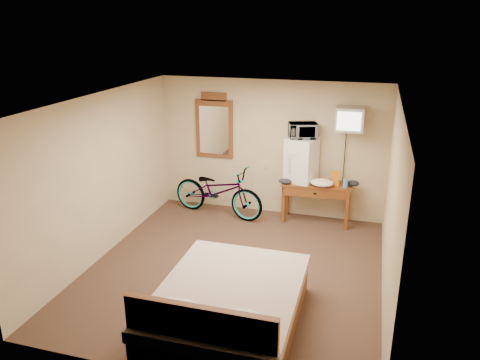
{
  "coord_description": "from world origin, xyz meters",
  "views": [
    {
      "loc": [
        1.77,
        -5.84,
        3.53
      ],
      "look_at": [
        -0.1,
        0.61,
        1.18
      ],
      "focal_mm": 35.0,
      "sensor_mm": 36.0,
      "label": 1
    }
  ],
  "objects_px": {
    "bicycle": "(218,191)",
    "mini_fridge": "(301,160)",
    "crt_television": "(350,119)",
    "desk": "(316,191)",
    "bed": "(227,308)",
    "microwave": "(303,131)",
    "wall_mirror": "(214,127)",
    "blue_cup": "(345,183)"
  },
  "relations": [
    {
      "from": "bicycle",
      "to": "mini_fridge",
      "type": "bearing_deg",
      "value": -71.25
    },
    {
      "from": "mini_fridge",
      "to": "crt_television",
      "type": "relative_size",
      "value": 1.38
    },
    {
      "from": "crt_television",
      "to": "bicycle",
      "type": "xyz_separation_m",
      "value": [
        -2.28,
        -0.17,
        -1.45
      ]
    },
    {
      "from": "mini_fridge",
      "to": "desk",
      "type": "bearing_deg",
      "value": -11.41
    },
    {
      "from": "crt_television",
      "to": "bed",
      "type": "bearing_deg",
      "value": -107.6
    },
    {
      "from": "microwave",
      "to": "crt_television",
      "type": "relative_size",
      "value": 0.83
    },
    {
      "from": "microwave",
      "to": "wall_mirror",
      "type": "xyz_separation_m",
      "value": [
        -1.7,
        0.21,
        -0.08
      ]
    },
    {
      "from": "blue_cup",
      "to": "mini_fridge",
      "type": "bearing_deg",
      "value": 170.76
    },
    {
      "from": "microwave",
      "to": "bed",
      "type": "xyz_separation_m",
      "value": [
        -0.3,
        -3.43,
        -1.38
      ]
    },
    {
      "from": "microwave",
      "to": "blue_cup",
      "type": "relative_size",
      "value": 3.17
    },
    {
      "from": "crt_television",
      "to": "mini_fridge",
      "type": "bearing_deg",
      "value": 176.93
    },
    {
      "from": "desk",
      "to": "blue_cup",
      "type": "height_order",
      "value": "blue_cup"
    },
    {
      "from": "desk",
      "to": "mini_fridge",
      "type": "height_order",
      "value": "mini_fridge"
    },
    {
      "from": "mini_fridge",
      "to": "wall_mirror",
      "type": "bearing_deg",
      "value": 172.97
    },
    {
      "from": "crt_television",
      "to": "wall_mirror",
      "type": "height_order",
      "value": "wall_mirror"
    },
    {
      "from": "mini_fridge",
      "to": "blue_cup",
      "type": "bearing_deg",
      "value": -9.24
    },
    {
      "from": "mini_fridge",
      "to": "blue_cup",
      "type": "distance_m",
      "value": 0.87
    },
    {
      "from": "desk",
      "to": "wall_mirror",
      "type": "bearing_deg",
      "value": 172.31
    },
    {
      "from": "mini_fridge",
      "to": "blue_cup",
      "type": "height_order",
      "value": "mini_fridge"
    },
    {
      "from": "blue_cup",
      "to": "wall_mirror",
      "type": "xyz_separation_m",
      "value": [
        -2.49,
        0.34,
        0.77
      ]
    },
    {
      "from": "desk",
      "to": "bicycle",
      "type": "xyz_separation_m",
      "value": [
        -1.8,
        -0.15,
        -0.14
      ]
    },
    {
      "from": "crt_television",
      "to": "bed",
      "type": "distance_m",
      "value": 3.92
    },
    {
      "from": "crt_television",
      "to": "desk",
      "type": "bearing_deg",
      "value": -177.81
    },
    {
      "from": "desk",
      "to": "bicycle",
      "type": "bearing_deg",
      "value": -175.24
    },
    {
      "from": "desk",
      "to": "microwave",
      "type": "height_order",
      "value": "microwave"
    },
    {
      "from": "crt_television",
      "to": "bicycle",
      "type": "height_order",
      "value": "crt_television"
    },
    {
      "from": "blue_cup",
      "to": "bicycle",
      "type": "relative_size",
      "value": 0.08
    },
    {
      "from": "wall_mirror",
      "to": "crt_television",
      "type": "bearing_deg",
      "value": -5.79
    },
    {
      "from": "blue_cup",
      "to": "crt_television",
      "type": "bearing_deg",
      "value": 100.47
    },
    {
      "from": "desk",
      "to": "crt_television",
      "type": "distance_m",
      "value": 1.4
    },
    {
      "from": "mini_fridge",
      "to": "bicycle",
      "type": "relative_size",
      "value": 0.43
    },
    {
      "from": "wall_mirror",
      "to": "desk",
      "type": "bearing_deg",
      "value": -7.69
    },
    {
      "from": "microwave",
      "to": "bed",
      "type": "height_order",
      "value": "microwave"
    },
    {
      "from": "microwave",
      "to": "bicycle",
      "type": "bearing_deg",
      "value": 169.93
    },
    {
      "from": "blue_cup",
      "to": "bicycle",
      "type": "height_order",
      "value": "bicycle"
    },
    {
      "from": "bicycle",
      "to": "bed",
      "type": "height_order",
      "value": "bicycle"
    },
    {
      "from": "mini_fridge",
      "to": "microwave",
      "type": "height_order",
      "value": "microwave"
    },
    {
      "from": "mini_fridge",
      "to": "microwave",
      "type": "bearing_deg",
      "value": 56.3
    },
    {
      "from": "desk",
      "to": "blue_cup",
      "type": "relative_size",
      "value": 8.29
    },
    {
      "from": "blue_cup",
      "to": "bed",
      "type": "xyz_separation_m",
      "value": [
        -1.09,
        -3.3,
        -0.53
      ]
    },
    {
      "from": "desk",
      "to": "bed",
      "type": "height_order",
      "value": "bed"
    },
    {
      "from": "microwave",
      "to": "wall_mirror",
      "type": "distance_m",
      "value": 1.71
    }
  ]
}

